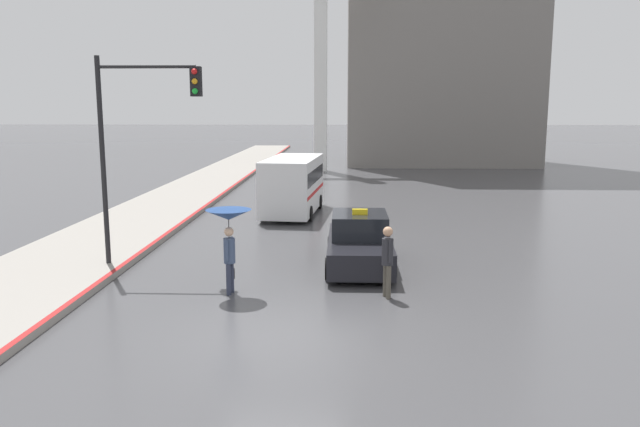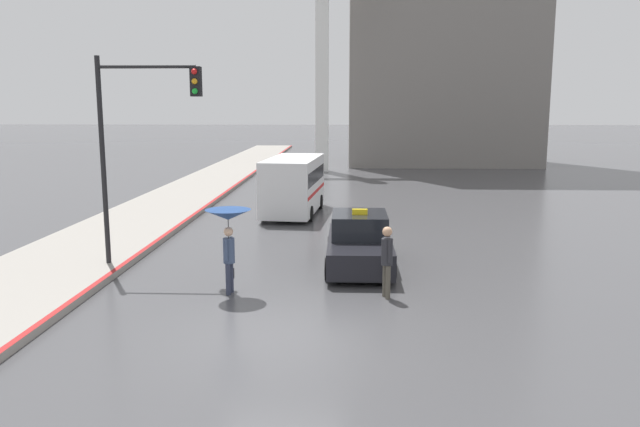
{
  "view_description": "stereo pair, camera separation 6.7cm",
  "coord_description": "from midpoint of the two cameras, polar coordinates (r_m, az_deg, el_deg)",
  "views": [
    {
      "loc": [
        1.23,
        -11.95,
        4.61
      ],
      "look_at": [
        0.51,
        6.71,
        1.4
      ],
      "focal_mm": 35.0,
      "sensor_mm": 36.0,
      "label": 1
    },
    {
      "loc": [
        1.29,
        -11.95,
        4.61
      ],
      "look_at": [
        0.51,
        6.71,
        1.4
      ],
      "focal_mm": 35.0,
      "sensor_mm": 36.0,
      "label": 2
    }
  ],
  "objects": [
    {
      "name": "taxi",
      "position": [
        18.15,
        3.73,
        -2.72
      ],
      "size": [
        1.91,
        4.45,
        1.71
      ],
      "rotation": [
        0.0,
        0.0,
        3.14
      ],
      "color": "black",
      "rests_on": "ground_plane"
    },
    {
      "name": "ambulance_van",
      "position": [
        26.93,
        -2.37,
        2.8
      ],
      "size": [
        2.45,
        5.57,
        2.44
      ],
      "rotation": [
        0.0,
        0.0,
        3.06
      ],
      "color": "white",
      "rests_on": "ground_plane"
    },
    {
      "name": "pedestrian_with_umbrella",
      "position": [
        15.44,
        -8.26,
        -0.98
      ],
      "size": [
        1.13,
        1.13,
        2.13
      ],
      "rotation": [
        0.0,
        0.0,
        1.41
      ],
      "color": "#2D3347",
      "rests_on": "ground_plane"
    },
    {
      "name": "ground_plane",
      "position": [
        12.87,
        -3.44,
        -11.26
      ],
      "size": [
        300.0,
        300.0,
        0.0
      ],
      "primitive_type": "plane",
      "color": "#424244"
    },
    {
      "name": "traffic_light",
      "position": [
        18.08,
        -16.07,
        7.75
      ],
      "size": [
        2.91,
        0.38,
        5.98
      ],
      "color": "black",
      "rests_on": "ground_plane"
    },
    {
      "name": "monument_cross",
      "position": [
        45.36,
        0.23,
        16.44
      ],
      "size": [
        7.67,
        0.9,
        17.44
      ],
      "color": "white",
      "rests_on": "ground_plane"
    },
    {
      "name": "pedestrian_man",
      "position": [
        15.19,
        6.26,
        -3.91
      ],
      "size": [
        0.34,
        0.43,
        1.77
      ],
      "rotation": [
        0.0,
        0.0,
        -1.29
      ],
      "color": "#4C473D",
      "rests_on": "ground_plane"
    }
  ]
}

